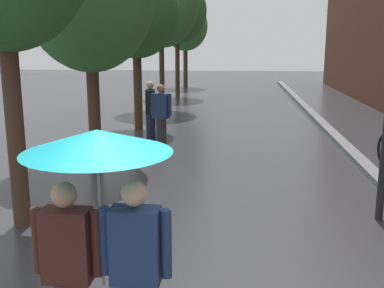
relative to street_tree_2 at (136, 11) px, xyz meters
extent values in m
cube|color=slate|center=(5.96, -1.05, -3.57)|extent=(0.30, 36.00, 0.12)
cylinder|color=#473323|center=(-0.17, -8.00, -2.13)|extent=(0.26, 0.26, 2.99)
cylinder|color=#473323|center=(-0.17, -4.10, -2.36)|extent=(0.28, 0.28, 2.53)
cylinder|color=#473323|center=(0.00, 0.00, -2.34)|extent=(0.27, 0.27, 2.58)
ellipsoid|color=#2D6628|center=(0.00, 0.00, 0.02)|extent=(2.61, 2.61, 2.86)
cylinder|color=#473323|center=(0.10, 4.24, -2.18)|extent=(0.20, 0.20, 2.90)
ellipsoid|color=#387533|center=(0.10, 4.24, 0.59)|extent=(3.00, 3.00, 3.49)
cylinder|color=#473323|center=(0.18, 8.72, -2.15)|extent=(0.22, 0.22, 2.96)
ellipsoid|color=#2D6628|center=(0.18, 8.72, 0.52)|extent=(2.85, 2.85, 3.15)
cylinder|color=#473323|center=(0.07, 13.55, -2.38)|extent=(0.26, 0.26, 2.50)
ellipsoid|color=#387533|center=(0.07, 13.55, -0.05)|extent=(2.61, 2.61, 2.88)
torus|color=black|center=(6.45, -3.80, -3.28)|extent=(0.14, 0.70, 0.70)
cube|color=#4C231E|center=(1.70, -11.06, -2.48)|extent=(0.40, 0.23, 0.63)
sphere|color=tan|center=(1.70, -11.06, -2.04)|extent=(0.21, 0.21, 0.21)
cylinder|color=#4C231E|center=(1.45, -11.06, -2.45)|extent=(0.09, 0.09, 0.56)
cylinder|color=#4C231E|center=(1.95, -11.07, -2.45)|extent=(0.09, 0.09, 0.56)
cube|color=navy|center=(2.27, -11.07, -2.45)|extent=(0.40, 0.23, 0.64)
sphere|color=beige|center=(2.27, -11.07, -2.01)|extent=(0.21, 0.21, 0.21)
cylinder|color=navy|center=(2.02, -11.07, -2.42)|extent=(0.09, 0.09, 0.58)
cylinder|color=navy|center=(2.52, -11.08, -2.42)|extent=(0.09, 0.09, 0.58)
cylinder|color=#9E9EA3|center=(1.99, -11.05, -2.25)|extent=(0.02, 0.02, 1.16)
cone|color=#1EB2C6|center=(1.99, -11.05, -1.60)|extent=(1.19, 1.19, 0.18)
cylinder|color=#1E233D|center=(0.79, -2.17, -3.20)|extent=(0.26, 0.26, 0.85)
cube|color=black|center=(0.79, -2.17, -2.46)|extent=(0.24, 0.41, 0.64)
sphere|color=beige|center=(0.79, -2.17, -2.01)|extent=(0.21, 0.21, 0.21)
cylinder|color=black|center=(0.80, -2.42, -2.42)|extent=(0.09, 0.09, 0.57)
cylinder|color=black|center=(0.77, -1.92, -2.42)|extent=(0.09, 0.09, 0.57)
cylinder|color=#2D2D33|center=(1.18, -2.81, -3.21)|extent=(0.26, 0.26, 0.84)
cube|color=navy|center=(1.18, -2.81, -2.48)|extent=(0.45, 0.34, 0.63)
sphere|color=#9E7051|center=(1.18, -2.81, -2.04)|extent=(0.21, 0.21, 0.21)
cylinder|color=navy|center=(1.41, -2.89, -2.45)|extent=(0.09, 0.09, 0.56)
cylinder|color=navy|center=(0.94, -2.73, -2.45)|extent=(0.09, 0.09, 0.56)
camera|label=1|loc=(3.05, -14.52, -0.83)|focal=43.91mm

